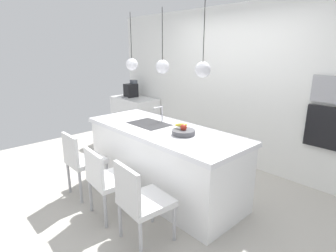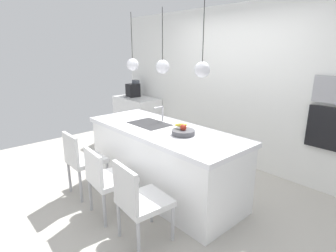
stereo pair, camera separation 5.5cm
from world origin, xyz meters
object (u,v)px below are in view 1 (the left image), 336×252
at_px(fruit_bowl, 183,131).
at_px(chair_middle, 108,178).
at_px(chair_far, 141,199).
at_px(chair_near, 82,159).
at_px(oven, 329,128).
at_px(coffee_machine, 131,90).
at_px(microwave, 335,90).

height_order(fruit_bowl, chair_middle, fruit_bowl).
xyz_separation_m(chair_middle, chair_far, (0.63, -0.01, 0.00)).
relative_size(chair_near, chair_far, 1.01).
bearing_deg(oven, chair_middle, -121.58).
bearing_deg(chair_far, chair_middle, 179.48).
distance_m(fruit_bowl, chair_far, 1.01).
distance_m(fruit_bowl, coffee_machine, 3.17).
bearing_deg(coffee_machine, chair_far, -34.22).
relative_size(fruit_bowl, microwave, 0.53).
bearing_deg(chair_middle, fruit_bowl, 65.89).
relative_size(coffee_machine, chair_far, 0.44).
xyz_separation_m(coffee_machine, microwave, (4.01, 0.30, 0.41)).
bearing_deg(coffee_machine, fruit_bowl, -23.89).
distance_m(oven, chair_near, 3.27).
bearing_deg(chair_near, coffee_machine, 131.19).
height_order(fruit_bowl, coffee_machine, coffee_machine).
relative_size(coffee_machine, microwave, 0.70).
distance_m(fruit_bowl, chair_near, 1.41).
distance_m(oven, chair_middle, 2.89).
height_order(microwave, chair_far, microwave).
bearing_deg(fruit_bowl, coffee_machine, 156.11).
bearing_deg(coffee_machine, chair_near, -48.81).
xyz_separation_m(fruit_bowl, microwave, (1.11, 1.58, 0.47)).
bearing_deg(chair_far, coffee_machine, 145.78).
distance_m(coffee_machine, microwave, 4.04).
distance_m(microwave, chair_near, 3.37).
distance_m(coffee_machine, chair_near, 2.88).
bearing_deg(coffee_machine, oven, 4.24).
relative_size(chair_middle, chair_far, 0.96).
bearing_deg(oven, microwave, 0.00).
bearing_deg(chair_far, microwave, 70.55).
relative_size(coffee_machine, chair_near, 0.43).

